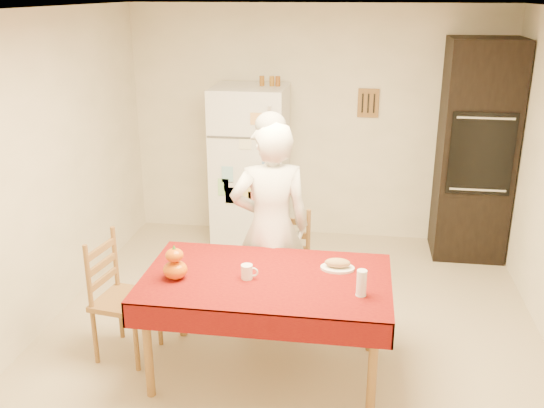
% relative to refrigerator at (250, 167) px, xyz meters
% --- Properties ---
extents(floor, '(4.50, 4.50, 0.00)m').
position_rel_refrigerator_xyz_m(floor, '(0.65, -1.88, -0.85)').
color(floor, '#C1AB8B').
rests_on(floor, ground).
extents(room_shell, '(4.02, 4.52, 2.51)m').
position_rel_refrigerator_xyz_m(room_shell, '(0.65, -1.88, 0.77)').
color(room_shell, '#F1E3CB').
rests_on(room_shell, ground).
extents(refrigerator, '(0.75, 0.74, 1.70)m').
position_rel_refrigerator_xyz_m(refrigerator, '(0.00, 0.00, 0.00)').
color(refrigerator, white).
rests_on(refrigerator, floor).
extents(oven_cabinet, '(0.70, 0.62, 2.20)m').
position_rel_refrigerator_xyz_m(oven_cabinet, '(2.28, 0.05, 0.25)').
color(oven_cabinet, black).
rests_on(oven_cabinet, floor).
extents(dining_table, '(1.70, 1.00, 0.76)m').
position_rel_refrigerator_xyz_m(dining_table, '(0.54, -2.35, -0.16)').
color(dining_table, brown).
rests_on(dining_table, floor).
extents(chair_far, '(0.43, 0.41, 0.95)m').
position_rel_refrigerator_xyz_m(chair_far, '(0.57, -1.59, -0.34)').
color(chair_far, brown).
rests_on(chair_far, floor).
extents(chair_left, '(0.46, 0.48, 0.95)m').
position_rel_refrigerator_xyz_m(chair_left, '(-0.59, -2.27, -0.34)').
color(chair_left, brown).
rests_on(chair_left, floor).
extents(seated_woman, '(0.71, 0.56, 1.72)m').
position_rel_refrigerator_xyz_m(seated_woman, '(0.48, -1.71, 0.01)').
color(seated_woman, white).
rests_on(seated_woman, floor).
extents(coffee_mug, '(0.08, 0.08, 0.10)m').
position_rel_refrigerator_xyz_m(coffee_mug, '(0.42, -2.40, -0.04)').
color(coffee_mug, white).
rests_on(coffee_mug, dining_table).
extents(pumpkin_lower, '(0.17, 0.17, 0.13)m').
position_rel_refrigerator_xyz_m(pumpkin_lower, '(-0.07, -2.47, -0.03)').
color(pumpkin_lower, '#C43C04').
rests_on(pumpkin_lower, dining_table).
extents(pumpkin_upper, '(0.12, 0.12, 0.09)m').
position_rel_refrigerator_xyz_m(pumpkin_upper, '(-0.07, -2.47, 0.08)').
color(pumpkin_upper, '#C53604').
rests_on(pumpkin_upper, pumpkin_lower).
extents(wine_glass, '(0.07, 0.07, 0.18)m').
position_rel_refrigerator_xyz_m(wine_glass, '(1.19, -2.53, -0.00)').
color(wine_glass, white).
rests_on(wine_glass, dining_table).
extents(bread_plate, '(0.24, 0.24, 0.02)m').
position_rel_refrigerator_xyz_m(bread_plate, '(1.02, -2.16, -0.08)').
color(bread_plate, white).
rests_on(bread_plate, dining_table).
extents(bread_loaf, '(0.18, 0.10, 0.06)m').
position_rel_refrigerator_xyz_m(bread_loaf, '(1.02, -2.16, -0.04)').
color(bread_loaf, tan).
rests_on(bread_loaf, bread_plate).
extents(spice_jar_left, '(0.05, 0.05, 0.10)m').
position_rel_refrigerator_xyz_m(spice_jar_left, '(0.12, 0.05, 0.90)').
color(spice_jar_left, brown).
rests_on(spice_jar_left, refrigerator).
extents(spice_jar_mid, '(0.05, 0.05, 0.10)m').
position_rel_refrigerator_xyz_m(spice_jar_mid, '(0.22, 0.05, 0.90)').
color(spice_jar_mid, '#8E5D19').
rests_on(spice_jar_mid, refrigerator).
extents(spice_jar_right, '(0.05, 0.05, 0.10)m').
position_rel_refrigerator_xyz_m(spice_jar_right, '(0.28, 0.05, 0.90)').
color(spice_jar_right, brown).
rests_on(spice_jar_right, refrigerator).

